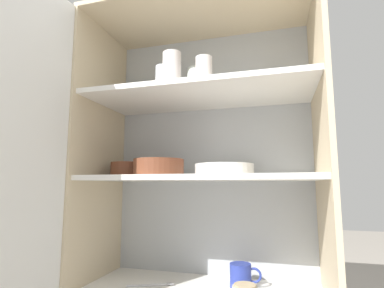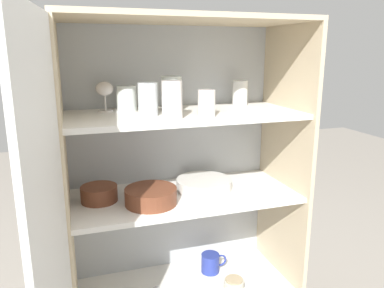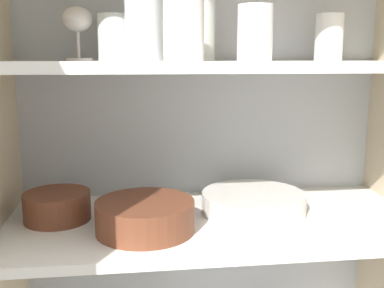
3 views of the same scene
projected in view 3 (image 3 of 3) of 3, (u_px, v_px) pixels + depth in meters
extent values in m
cube|color=#B2B7BC|center=(201.00, 196.00, 1.18)|extent=(0.93, 0.02, 1.37)
cube|color=white|center=(215.00, 222.00, 0.98)|extent=(0.89, 0.39, 0.02)
cube|color=white|center=(216.00, 66.00, 0.92)|extent=(0.89, 0.39, 0.02)
cylinder|color=silver|center=(255.00, 33.00, 0.80)|extent=(0.06, 0.06, 0.10)
cylinder|color=white|center=(144.00, 29.00, 0.86)|extent=(0.07, 0.07, 0.12)
cylinder|color=white|center=(329.00, 37.00, 1.05)|extent=(0.07, 0.07, 0.11)
cylinder|color=white|center=(196.00, 29.00, 0.96)|extent=(0.08, 0.08, 0.14)
cylinder|color=white|center=(116.00, 38.00, 0.98)|extent=(0.08, 0.08, 0.10)
cylinder|color=silver|center=(184.00, 23.00, 0.78)|extent=(0.07, 0.07, 0.13)
cylinder|color=silver|center=(79.00, 59.00, 0.99)|extent=(0.06, 0.06, 0.01)
cylinder|color=silver|center=(78.00, 45.00, 0.99)|extent=(0.01, 0.01, 0.06)
ellipsoid|color=silver|center=(77.00, 19.00, 0.98)|extent=(0.07, 0.07, 0.05)
cylinder|color=silver|center=(253.00, 210.00, 1.01)|extent=(0.23, 0.23, 0.01)
cylinder|color=silver|center=(253.00, 206.00, 1.01)|extent=(0.23, 0.23, 0.01)
cylinder|color=silver|center=(253.00, 202.00, 1.01)|extent=(0.23, 0.23, 0.01)
cylinder|color=silver|center=(253.00, 199.00, 1.01)|extent=(0.23, 0.23, 0.01)
cylinder|color=silver|center=(254.00, 195.00, 1.01)|extent=(0.23, 0.23, 0.01)
cylinder|color=brown|center=(145.00, 216.00, 0.90)|extent=(0.20, 0.20, 0.06)
torus|color=brown|center=(145.00, 203.00, 0.89)|extent=(0.19, 0.19, 0.01)
cylinder|color=brown|center=(57.00, 206.00, 0.96)|extent=(0.14, 0.14, 0.06)
torus|color=brown|center=(57.00, 194.00, 0.96)|extent=(0.14, 0.14, 0.01)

